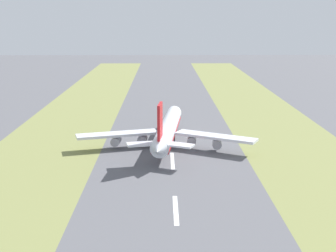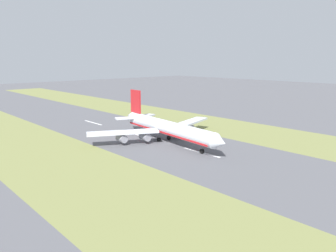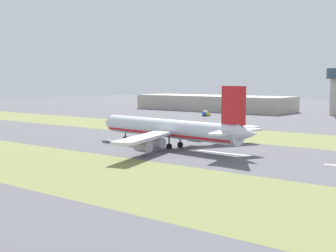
{
  "view_description": "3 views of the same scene",
  "coord_description": "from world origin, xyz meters",
  "views": [
    {
      "loc": [
        -3.08,
        -168.73,
        46.59
      ],
      "look_at": [
        -1.25,
        -1.6,
        7.0
      ],
      "focal_mm": 50.0,
      "sensor_mm": 36.0,
      "label": 1
    },
    {
      "loc": [
        90.07,
        97.47,
        34.7
      ],
      "look_at": [
        -1.25,
        -1.6,
        7.0
      ],
      "focal_mm": 35.0,
      "sensor_mm": 36.0,
      "label": 2
    },
    {
      "loc": [
        -120.06,
        -94.64,
        21.86
      ],
      "look_at": [
        -1.25,
        -1.6,
        7.0
      ],
      "focal_mm": 50.0,
      "sensor_mm": 36.0,
      "label": 3
    }
  ],
  "objects": [
    {
      "name": "ground_plane",
      "position": [
        0.0,
        0.0,
        0.0
      ],
      "size": [
        800.0,
        800.0,
        0.0
      ],
      "primitive_type": "plane",
      "color": "#56565B"
    },
    {
      "name": "airplane_main_jet",
      "position": [
        -1.45,
        -3.49,
        6.02
      ],
      "size": [
        63.77,
        67.2,
        20.2
      ],
      "color": "silver",
      "rests_on": "ground"
    },
    {
      "name": "centreline_dash_near",
      "position": [
        0.0,
        -61.6,
        0.01
      ],
      "size": [
        1.2,
        18.0,
        0.01
      ],
      "primitive_type": "cube",
      "color": "silver",
      "rests_on": "ground"
    },
    {
      "name": "grass_median_west",
      "position": [
        -45.0,
        0.0,
        0.0
      ],
      "size": [
        40.0,
        600.0,
        0.01
      ],
      "primitive_type": "cube",
      "color": "olive",
      "rests_on": "ground"
    },
    {
      "name": "centreline_dash_far",
      "position": [
        0.0,
        18.4,
        0.01
      ],
      "size": [
        1.2,
        18.0,
        0.01
      ],
      "primitive_type": "cube",
      "color": "silver",
      "rests_on": "ground"
    },
    {
      "name": "centreline_dash_mid",
      "position": [
        0.0,
        -21.6,
        0.01
      ],
      "size": [
        1.2,
        18.0,
        0.01
      ],
      "primitive_type": "cube",
      "color": "silver",
      "rests_on": "ground"
    },
    {
      "name": "grass_median_east",
      "position": [
        45.0,
        0.0,
        0.0
      ],
      "size": [
        40.0,
        600.0,
        0.01
      ],
      "primitive_type": "cube",
      "color": "olive",
      "rests_on": "ground"
    }
  ]
}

